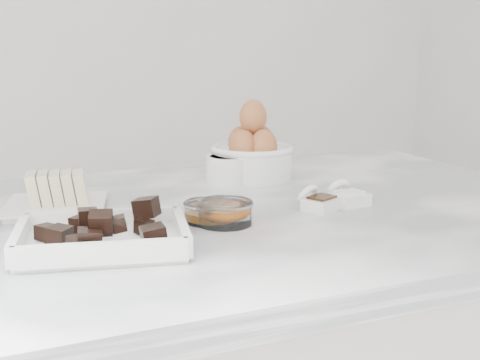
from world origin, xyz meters
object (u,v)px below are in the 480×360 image
Objects in this scene: zest_bowl at (225,211)px; honey_bowl at (208,211)px; sugar_ramekin at (229,168)px; chocolate_dish at (102,232)px; butter_plate at (53,197)px; salt_spoon at (346,196)px; vanilla_spoon at (318,201)px; egg_bowl at (252,153)px.

honey_bowl is at bearing 125.79° from zest_bowl.
chocolate_dish is at bearing -135.69° from sugar_ramekin.
butter_plate is at bearing 140.03° from zest_bowl.
salt_spoon reaches higher than honey_bowl.
chocolate_dish is 0.23m from butter_plate.
sugar_ramekin is 1.04× the size of zest_bowl.
butter_plate is 0.26m from honey_bowl.
vanilla_spoon is (0.19, -0.01, -0.00)m from honey_bowl.
salt_spoon reaches higher than vanilla_spoon.
salt_spoon is at bearing 0.61° from honey_bowl.
butter_plate is at bearing -165.93° from egg_bowl.
vanilla_spoon is (0.17, 0.02, -0.01)m from zest_bowl.
egg_bowl is at bearing 57.57° from zest_bowl.
honey_bowl is (-0.14, -0.25, -0.01)m from sugar_ramekin.
sugar_ramekin is 0.26m from vanilla_spoon.
egg_bowl is at bearing 17.96° from sugar_ramekin.
chocolate_dish is 0.19m from honey_bowl.
chocolate_dish is 3.37× the size of salt_spoon.
egg_bowl reaches higher than salt_spoon.
vanilla_spoon is at bearing -92.09° from egg_bowl.
butter_plate is 2.37× the size of vanilla_spoon.
egg_bowl is 2.01× the size of vanilla_spoon.
salt_spoon is at bearing -65.09° from sugar_ramekin.
sugar_ramekin reaches higher than honey_bowl.
honey_bowl is (0.21, -0.16, -0.01)m from butter_plate.
sugar_ramekin reaches higher than salt_spoon.
chocolate_dish is at bearing -83.54° from butter_plate.
butter_plate is 0.29m from zest_bowl.
sugar_ramekin is at bearing 65.39° from zest_bowl.
salt_spoon is at bearing -19.11° from butter_plate.
egg_bowl is 0.27m from vanilla_spoon.
vanilla_spoon is (0.37, 0.06, -0.01)m from chocolate_dish.
chocolate_dish is at bearing -167.59° from zest_bowl.
butter_plate is 2.27× the size of zest_bowl.
chocolate_dish reaches higher than honey_bowl.
zest_bowl is at bearing -122.43° from egg_bowl.
butter_plate is 0.49m from salt_spoon.
zest_bowl is 1.05× the size of vanilla_spoon.
vanilla_spoon is 1.07× the size of salt_spoon.
salt_spoon is (0.11, -0.24, -0.01)m from sugar_ramekin.
zest_bowl is (0.20, 0.04, -0.00)m from chocolate_dish.
butter_plate reaches higher than zest_bowl.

